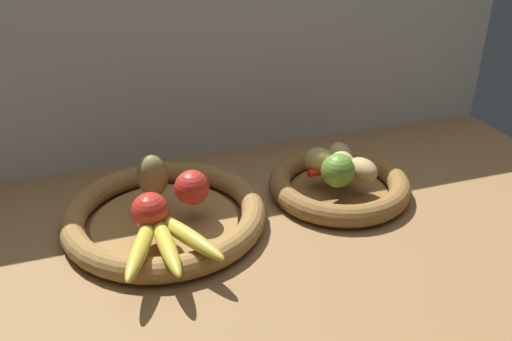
{
  "coord_description": "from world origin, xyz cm",
  "views": [
    {
      "loc": [
        -31.28,
        -85.22,
        57.15
      ],
      "look_at": [
        -2.22,
        1.21,
        8.5
      ],
      "focal_mm": 37.95,
      "sensor_mm": 36.0,
      "label": 1
    }
  ],
  "objects_px": {
    "banana_bunch_front": "(164,240)",
    "apple_red_right": "(192,187)",
    "potato_small": "(362,169)",
    "chili_pepper": "(336,169)",
    "fruit_bowl_left": "(165,215)",
    "pear_brown": "(153,176)",
    "potato_large": "(341,164)",
    "potato_back": "(340,154)",
    "apple_red_front": "(150,211)",
    "potato_oblong": "(319,160)",
    "lime_near": "(338,170)",
    "fruit_bowl_right": "(339,185)"
  },
  "relations": [
    {
      "from": "fruit_bowl_right",
      "to": "potato_back",
      "type": "xyz_separation_m",
      "value": [
        0.02,
        0.04,
        0.05
      ]
    },
    {
      "from": "banana_bunch_front",
      "to": "fruit_bowl_right",
      "type": "bearing_deg",
      "value": 19.28
    },
    {
      "from": "apple_red_right",
      "to": "potato_back",
      "type": "bearing_deg",
      "value": 9.7
    },
    {
      "from": "banana_bunch_front",
      "to": "chili_pepper",
      "type": "xyz_separation_m",
      "value": [
        0.38,
        0.14,
        -0.01
      ]
    },
    {
      "from": "potato_large",
      "to": "lime_near",
      "type": "distance_m",
      "value": 0.05
    },
    {
      "from": "potato_small",
      "to": "potato_oblong",
      "type": "bearing_deg",
      "value": 138.58
    },
    {
      "from": "fruit_bowl_left",
      "to": "potato_large",
      "type": "bearing_deg",
      "value": -0.0
    },
    {
      "from": "banana_bunch_front",
      "to": "chili_pepper",
      "type": "distance_m",
      "value": 0.4
    },
    {
      "from": "chili_pepper",
      "to": "fruit_bowl_left",
      "type": "bearing_deg",
      "value": -177.61
    },
    {
      "from": "fruit_bowl_left",
      "to": "chili_pepper",
      "type": "relative_size",
      "value": 3.06
    },
    {
      "from": "pear_brown",
      "to": "potato_oblong",
      "type": "height_order",
      "value": "pear_brown"
    },
    {
      "from": "potato_back",
      "to": "chili_pepper",
      "type": "distance_m",
      "value": 0.04
    },
    {
      "from": "apple_red_right",
      "to": "potato_back",
      "type": "xyz_separation_m",
      "value": [
        0.33,
        0.06,
        -0.01
      ]
    },
    {
      "from": "chili_pepper",
      "to": "potato_back",
      "type": "bearing_deg",
      "value": 56.87
    },
    {
      "from": "apple_red_right",
      "to": "lime_near",
      "type": "relative_size",
      "value": 0.98
    },
    {
      "from": "potato_oblong",
      "to": "potato_small",
      "type": "height_order",
      "value": "potato_oblong"
    },
    {
      "from": "pear_brown",
      "to": "potato_small",
      "type": "distance_m",
      "value": 0.41
    },
    {
      "from": "potato_back",
      "to": "potato_small",
      "type": "bearing_deg",
      "value": -81.03
    },
    {
      "from": "fruit_bowl_left",
      "to": "banana_bunch_front",
      "type": "relative_size",
      "value": 1.93
    },
    {
      "from": "potato_large",
      "to": "potato_back",
      "type": "height_order",
      "value": "potato_large"
    },
    {
      "from": "banana_bunch_front",
      "to": "apple_red_right",
      "type": "bearing_deg",
      "value": 58.73
    },
    {
      "from": "potato_back",
      "to": "chili_pepper",
      "type": "relative_size",
      "value": 0.62
    },
    {
      "from": "potato_oblong",
      "to": "lime_near",
      "type": "height_order",
      "value": "lime_near"
    },
    {
      "from": "apple_red_right",
      "to": "pear_brown",
      "type": "bearing_deg",
      "value": 142.87
    },
    {
      "from": "pear_brown",
      "to": "potato_back",
      "type": "bearing_deg",
      "value": 1.16
    },
    {
      "from": "potato_oblong",
      "to": "potato_small",
      "type": "xyz_separation_m",
      "value": [
        0.07,
        -0.06,
        -0.0
      ]
    },
    {
      "from": "potato_large",
      "to": "potato_oblong",
      "type": "distance_m",
      "value": 0.05
    },
    {
      "from": "fruit_bowl_right",
      "to": "apple_red_front",
      "type": "relative_size",
      "value": 4.47
    },
    {
      "from": "apple_red_right",
      "to": "potato_large",
      "type": "xyz_separation_m",
      "value": [
        0.31,
        0.01,
        -0.01
      ]
    },
    {
      "from": "apple_red_front",
      "to": "potato_oblong",
      "type": "relative_size",
      "value": 1.07
    },
    {
      "from": "fruit_bowl_right",
      "to": "fruit_bowl_left",
      "type": "bearing_deg",
      "value": 180.0
    },
    {
      "from": "fruit_bowl_left",
      "to": "potato_large",
      "type": "relative_size",
      "value": 5.73
    },
    {
      "from": "pear_brown",
      "to": "potato_large",
      "type": "height_order",
      "value": "pear_brown"
    },
    {
      "from": "fruit_bowl_left",
      "to": "potato_small",
      "type": "height_order",
      "value": "potato_small"
    },
    {
      "from": "banana_bunch_front",
      "to": "potato_small",
      "type": "distance_m",
      "value": 0.43
    },
    {
      "from": "apple_red_right",
      "to": "apple_red_front",
      "type": "bearing_deg",
      "value": -146.65
    },
    {
      "from": "fruit_bowl_left",
      "to": "banana_bunch_front",
      "type": "xyz_separation_m",
      "value": [
        -0.02,
        -0.13,
        0.04
      ]
    },
    {
      "from": "potato_small",
      "to": "chili_pepper",
      "type": "relative_size",
      "value": 0.56
    },
    {
      "from": "fruit_bowl_right",
      "to": "banana_bunch_front",
      "type": "distance_m",
      "value": 0.41
    },
    {
      "from": "apple_red_front",
      "to": "lime_near",
      "type": "relative_size",
      "value": 0.98
    },
    {
      "from": "chili_pepper",
      "to": "potato_oblong",
      "type": "bearing_deg",
      "value": 150.23
    },
    {
      "from": "fruit_bowl_right",
      "to": "lime_near",
      "type": "height_order",
      "value": "lime_near"
    },
    {
      "from": "fruit_bowl_left",
      "to": "potato_small",
      "type": "bearing_deg",
      "value": -4.65
    },
    {
      "from": "apple_red_right",
      "to": "lime_near",
      "type": "xyz_separation_m",
      "value": [
        0.28,
        -0.03,
        0.0
      ]
    },
    {
      "from": "apple_red_right",
      "to": "potato_small",
      "type": "bearing_deg",
      "value": -3.32
    },
    {
      "from": "potato_large",
      "to": "potato_small",
      "type": "distance_m",
      "value": 0.05
    },
    {
      "from": "apple_red_front",
      "to": "chili_pepper",
      "type": "height_order",
      "value": "apple_red_front"
    },
    {
      "from": "fruit_bowl_left",
      "to": "fruit_bowl_right",
      "type": "height_order",
      "value": "same"
    },
    {
      "from": "fruit_bowl_right",
      "to": "potato_back",
      "type": "distance_m",
      "value": 0.07
    },
    {
      "from": "apple_red_front",
      "to": "potato_small",
      "type": "relative_size",
      "value": 0.93
    }
  ]
}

